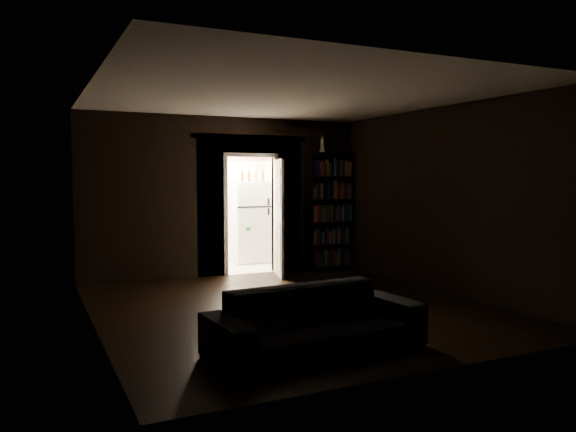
{
  "coord_description": "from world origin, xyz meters",
  "views": [
    {
      "loc": [
        -3.19,
        -6.66,
        1.75
      ],
      "look_at": [
        0.37,
        0.9,
        1.16
      ],
      "focal_mm": 35.0,
      "sensor_mm": 36.0,
      "label": 1
    }
  ],
  "objects": [
    {
      "name": "ground",
      "position": [
        0.0,
        0.0,
        0.0
      ],
      "size": [
        5.5,
        5.5,
        0.0
      ],
      "primitive_type": "plane",
      "color": "black",
      "rests_on": "ground"
    },
    {
      "name": "room_walls",
      "position": [
        -0.01,
        1.07,
        1.68
      ],
      "size": [
        5.02,
        5.61,
        2.84
      ],
      "color": "black",
      "rests_on": "ground"
    },
    {
      "name": "kitchen_alcove",
      "position": [
        0.5,
        3.87,
        1.21
      ],
      "size": [
        2.2,
        1.8,
        2.6
      ],
      "color": "beige",
      "rests_on": "ground"
    },
    {
      "name": "sofa",
      "position": [
        -0.6,
        -1.81,
        0.42
      ],
      "size": [
        2.25,
        1.1,
        0.84
      ],
      "primitive_type": "imported",
      "rotation": [
        0.0,
        0.0,
        0.07
      ],
      "color": "black",
      "rests_on": "ground"
    },
    {
      "name": "bookshelf",
      "position": [
        2.0,
        2.55,
        1.1
      ],
      "size": [
        0.96,
        0.61,
        2.2
      ],
      "primitive_type": "cube",
      "rotation": [
        0.0,
        0.0,
        0.35
      ],
      "color": "black",
      "rests_on": "ground"
    },
    {
      "name": "refrigerator",
      "position": [
        0.95,
        4.03,
        0.82
      ],
      "size": [
        0.75,
        0.69,
        1.65
      ],
      "primitive_type": "cube",
      "rotation": [
        0.0,
        0.0,
        -0.02
      ],
      "color": "white",
      "rests_on": "ground"
    },
    {
      "name": "door",
      "position": [
        0.86,
        2.32,
        1.02
      ],
      "size": [
        0.27,
        0.83,
        2.05
      ],
      "primitive_type": "cube",
      "rotation": [
        0.0,
        0.0,
        1.3
      ],
      "color": "silver",
      "rests_on": "ground"
    },
    {
      "name": "figurine",
      "position": [
        1.84,
        2.54,
        2.35
      ],
      "size": [
        0.12,
        0.12,
        0.31
      ],
      "primitive_type": "cube",
      "rotation": [
        0.0,
        0.0,
        0.17
      ],
      "color": "silver",
      "rests_on": "bookshelf"
    },
    {
      "name": "bottles",
      "position": [
        1.01,
        3.95,
        1.79
      ],
      "size": [
        0.67,
        0.3,
        0.28
      ],
      "primitive_type": "cube",
      "rotation": [
        0.0,
        0.0,
        0.32
      ],
      "color": "black",
      "rests_on": "refrigerator"
    }
  ]
}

